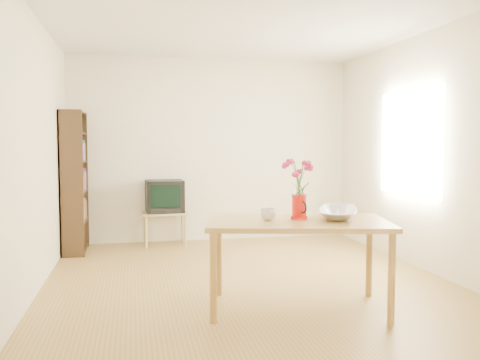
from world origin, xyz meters
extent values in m
plane|color=olive|center=(0.00, 0.00, 0.00)|extent=(4.50, 4.50, 0.00)
plane|color=white|center=(0.00, 0.00, 2.60)|extent=(4.50, 4.50, 0.00)
plane|color=#F3E8C4|center=(0.00, 2.25, 1.30)|extent=(4.00, 0.00, 4.00)
plane|color=#F3E8C4|center=(0.00, -2.25, 1.30)|extent=(4.00, 0.00, 4.00)
plane|color=#F3E8C4|center=(-2.00, 0.00, 1.30)|extent=(0.00, 4.50, 4.50)
plane|color=#F3E8C4|center=(2.00, 0.00, 1.30)|extent=(0.00, 4.50, 4.50)
plane|color=white|center=(1.98, 0.30, 1.40)|extent=(0.00, 1.30, 1.30)
cube|color=olive|center=(0.22, -0.99, 0.73)|extent=(1.64, 1.16, 0.04)
cylinder|color=olive|center=(-0.53, -1.20, 0.35)|extent=(0.06, 0.06, 0.71)
cylinder|color=olive|center=(0.80, -1.50, 0.35)|extent=(0.06, 0.06, 0.71)
cylinder|color=olive|center=(-0.36, -0.49, 0.35)|extent=(0.06, 0.06, 0.71)
cylinder|color=olive|center=(0.96, -0.79, 0.35)|extent=(0.06, 0.06, 0.71)
cube|color=tan|center=(-0.70, 1.97, 0.45)|extent=(0.60, 0.45, 0.03)
cylinder|color=tan|center=(-0.96, 1.78, 0.22)|extent=(0.04, 0.04, 0.43)
cylinder|color=tan|center=(-0.44, 1.78, 0.22)|extent=(0.04, 0.04, 0.43)
cylinder|color=tan|center=(-0.96, 2.15, 0.22)|extent=(0.04, 0.04, 0.43)
cylinder|color=tan|center=(-0.44, 2.15, 0.22)|extent=(0.04, 0.04, 0.43)
cube|color=black|center=(-1.85, 1.41, 0.90)|extent=(0.28, 0.02, 1.80)
cube|color=black|center=(-1.85, 2.09, 0.90)|extent=(0.28, 0.03, 1.80)
cube|color=black|center=(-1.98, 1.75, 0.90)|extent=(0.02, 0.70, 1.80)
cube|color=black|center=(-1.85, 1.75, 0.04)|extent=(0.27, 0.65, 0.02)
cube|color=black|center=(-1.85, 1.75, 0.40)|extent=(0.27, 0.65, 0.02)
cube|color=black|center=(-1.85, 1.75, 0.78)|extent=(0.27, 0.65, 0.02)
cube|color=black|center=(-1.85, 1.75, 1.16)|extent=(0.27, 0.65, 0.02)
cube|color=black|center=(-1.85, 1.75, 1.52)|extent=(0.27, 0.65, 0.02)
cube|color=black|center=(-1.85, 1.75, 1.78)|extent=(0.27, 0.65, 0.02)
cylinder|color=red|center=(0.25, -0.94, 0.85)|extent=(0.12, 0.12, 0.20)
cylinder|color=red|center=(0.25, -0.94, 0.76)|extent=(0.14, 0.14, 0.02)
cylinder|color=red|center=(0.25, -0.94, 0.95)|extent=(0.13, 0.13, 0.01)
cone|color=red|center=(0.24, -1.00, 0.93)|extent=(0.05, 0.07, 0.06)
torus|color=black|center=(0.26, -0.87, 0.86)|extent=(0.03, 0.10, 0.10)
imported|color=white|center=(-0.03, -0.96, 0.80)|extent=(0.15, 0.15, 0.10)
imported|color=white|center=(0.61, -0.91, 0.98)|extent=(0.64, 0.64, 0.46)
imported|color=white|center=(0.57, -0.91, 0.93)|extent=(0.09, 0.09, 0.06)
imported|color=white|center=(0.65, -0.89, 0.93)|extent=(0.09, 0.09, 0.07)
cube|color=black|center=(-0.70, 1.97, 0.68)|extent=(0.52, 0.48, 0.43)
cube|color=black|center=(-0.70, 2.05, 0.70)|extent=(0.36, 0.27, 0.30)
cube|color=black|center=(-0.70, 1.74, 0.70)|extent=(0.39, 0.03, 0.30)
camera|label=1|loc=(-1.12, -4.99, 1.38)|focal=38.00mm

